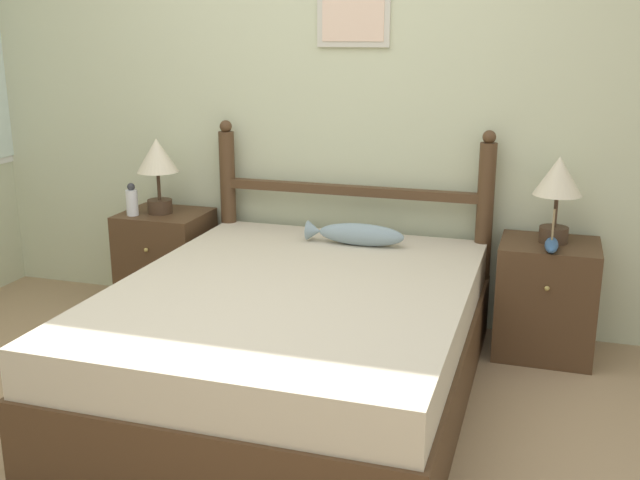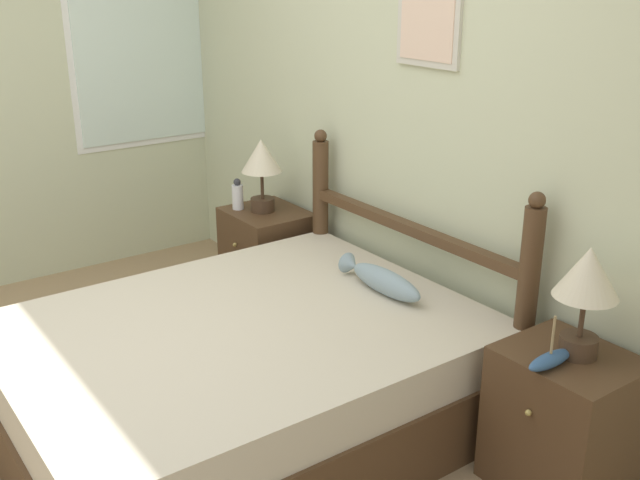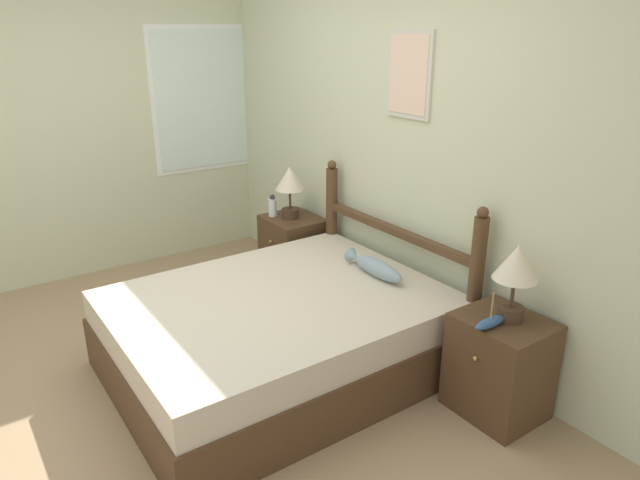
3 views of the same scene
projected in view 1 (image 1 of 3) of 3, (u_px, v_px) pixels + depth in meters
ground_plane at (189, 460)px, 2.90m from camera, size 16.00×16.00×0.00m
wall_back at (322, 92)px, 4.15m from camera, size 6.40×0.08×2.55m
bed at (293, 340)px, 3.38m from camera, size 1.56×1.99×0.52m
headboard at (350, 220)px, 4.17m from camera, size 1.56×0.09×1.12m
nightstand_left at (167, 261)px, 4.42m from camera, size 0.48×0.44×0.59m
nightstand_right at (546, 299)px, 3.80m from camera, size 0.48×0.44×0.59m
table_lamp_left at (157, 162)px, 4.25m from camera, size 0.24×0.24×0.43m
table_lamp_right at (558, 184)px, 3.65m from camera, size 0.24×0.24×0.43m
bottle at (132, 201)px, 4.25m from camera, size 0.07×0.07×0.19m
model_boat at (552, 245)px, 3.58m from camera, size 0.06×0.22×0.20m
fish_pillow at (355, 234)px, 3.91m from camera, size 0.52×0.11×0.12m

